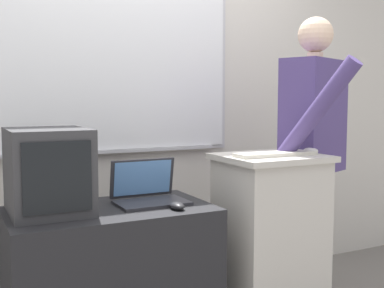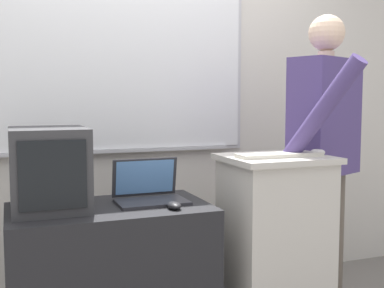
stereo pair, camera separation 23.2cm
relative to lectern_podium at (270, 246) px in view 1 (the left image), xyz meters
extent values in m
cube|color=beige|center=(-0.47, 0.95, 0.80)|extent=(6.40, 0.12, 2.61)
cube|color=#B7B7BC|center=(-0.70, 0.88, 1.00)|extent=(1.86, 0.02, 1.10)
cube|color=white|center=(-0.70, 0.88, 1.00)|extent=(1.81, 0.02, 1.05)
cube|color=#B7B7BC|center=(-0.70, 0.86, 0.46)|extent=(1.63, 0.04, 0.02)
cube|color=#BCB7AD|center=(0.00, 0.00, -0.02)|extent=(0.49, 0.42, 0.97)
cube|color=#BCB7AD|center=(0.00, 0.00, 0.48)|extent=(0.54, 0.46, 0.03)
cylinder|color=brown|center=(0.27, 0.06, -0.07)|extent=(0.13, 0.13, 0.86)
cylinder|color=brown|center=(0.49, 0.15, -0.07)|extent=(0.13, 0.13, 0.86)
cube|color=#473870|center=(0.38, 0.11, 0.69)|extent=(0.49, 0.37, 0.65)
cylinder|color=beige|center=(0.38, 0.11, 1.03)|extent=(0.09, 0.09, 0.04)
sphere|color=beige|center=(0.38, 0.11, 1.15)|extent=(0.20, 0.20, 0.20)
cylinder|color=#473870|center=(0.15, -0.18, 0.73)|extent=(0.25, 0.44, 0.54)
cylinder|color=#473870|center=(0.60, 0.20, 0.66)|extent=(0.08, 0.08, 0.62)
cube|color=#28282D|center=(-0.65, 0.07, 0.29)|extent=(0.34, 0.22, 0.01)
cube|color=#28282D|center=(-0.65, 0.20, 0.39)|extent=(0.33, 0.05, 0.20)
cube|color=#598CCC|center=(-0.65, 0.19, 0.39)|extent=(0.30, 0.03, 0.17)
cube|color=beige|center=(-0.01, -0.06, 0.50)|extent=(0.45, 0.12, 0.02)
ellipsoid|color=black|center=(-0.58, -0.08, 0.30)|extent=(0.06, 0.10, 0.03)
ellipsoid|color=silver|center=(0.22, -0.06, 0.51)|extent=(0.06, 0.10, 0.03)
cube|color=#333335|center=(-1.12, 0.13, 0.47)|extent=(0.34, 0.42, 0.38)
cube|color=black|center=(-1.12, -0.08, 0.47)|extent=(0.28, 0.01, 0.29)
camera|label=1|loc=(-1.51, -2.05, 0.78)|focal=45.00mm
camera|label=2|loc=(-1.29, -2.15, 0.78)|focal=45.00mm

